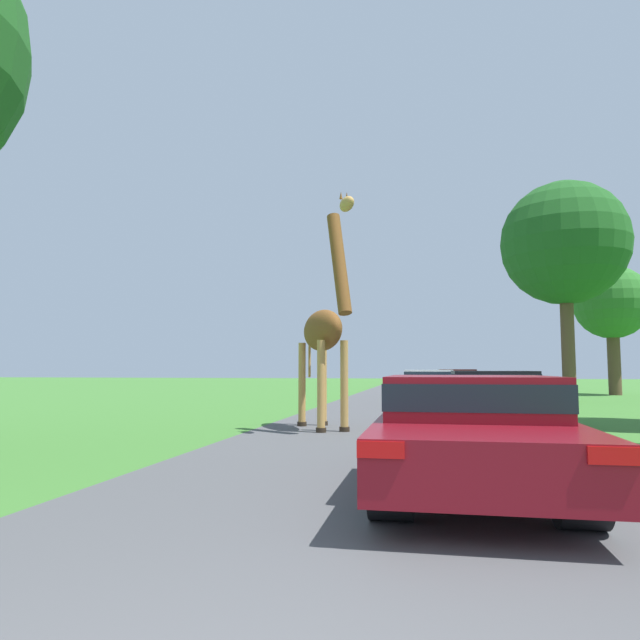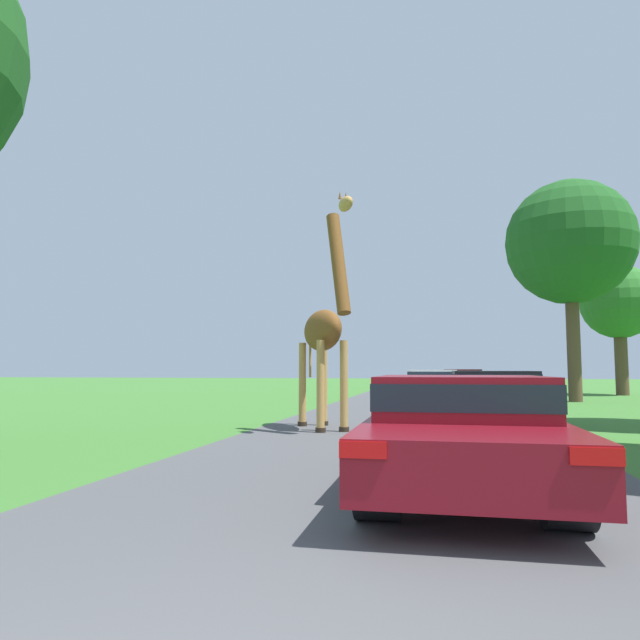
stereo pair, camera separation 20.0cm
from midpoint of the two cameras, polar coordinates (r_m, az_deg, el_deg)
road at (r=31.33m, az=10.27°, el=-7.30°), size 6.47×120.00×0.00m
giraffe_near_road at (r=12.95m, az=0.88°, el=-0.93°), size 1.79×2.75×5.07m
car_lead_maroon at (r=6.71m, az=14.79°, el=-10.31°), size 1.99×4.70×1.27m
car_queue_right at (r=29.16m, az=14.24°, el=-6.00°), size 1.96×4.19×1.33m
car_queue_left at (r=21.72m, az=11.44°, el=-6.49°), size 1.92×4.22×1.32m
car_far_ahead at (r=13.74m, az=17.38°, el=-7.42°), size 1.98×4.54×1.31m
tree_left_edge at (r=26.49m, az=23.91°, el=7.04°), size 5.25×5.25×9.31m
tree_mid_field at (r=33.56m, az=27.86°, el=1.50°), size 3.82×3.82×6.76m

